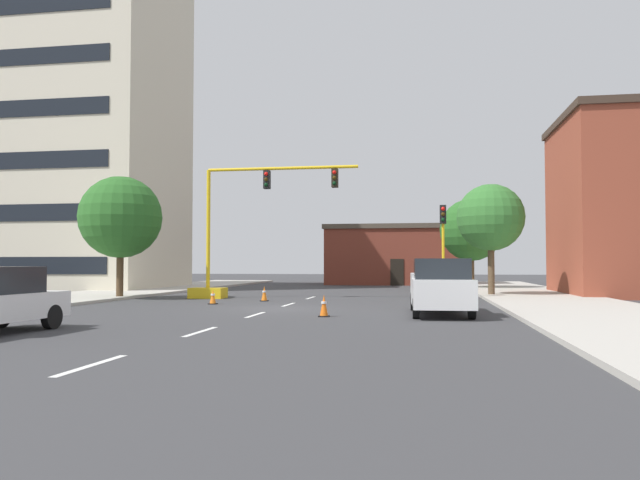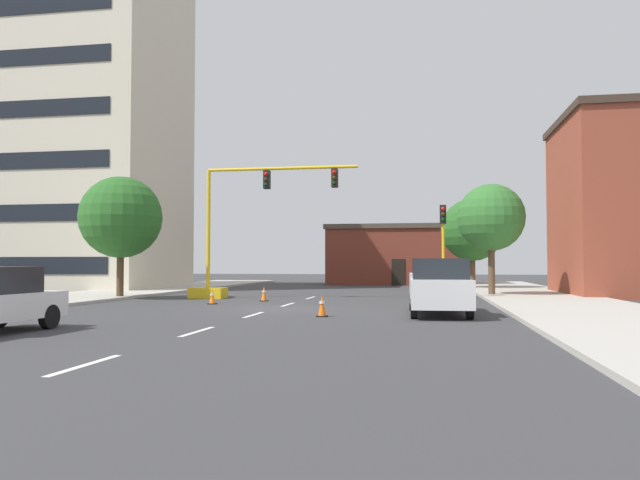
# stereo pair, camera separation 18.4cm
# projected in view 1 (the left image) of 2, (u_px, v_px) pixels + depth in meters

# --- Properties ---
(ground_plane) EXTENTS (160.00, 160.00, 0.00)m
(ground_plane) POSITION_uv_depth(u_px,v_px,m) (275.00, 309.00, 24.83)
(ground_plane) COLOR #38383A
(sidewalk_left) EXTENTS (6.00, 56.00, 0.14)m
(sidewalk_left) POSITION_uv_depth(u_px,v_px,m) (102.00, 295.00, 34.67)
(sidewalk_left) COLOR #B2ADA3
(sidewalk_left) RESTS_ON ground_plane
(sidewalk_right) EXTENTS (6.00, 56.00, 0.14)m
(sidewalk_right) POSITION_uv_depth(u_px,v_px,m) (545.00, 299.00, 30.78)
(sidewalk_right) COLOR #B2ADA3
(sidewalk_right) RESTS_ON ground_plane
(lane_stripe_seg_0) EXTENTS (0.16, 2.40, 0.01)m
(lane_stripe_seg_0) POSITION_uv_depth(u_px,v_px,m) (92.00, 365.00, 11.03)
(lane_stripe_seg_0) COLOR silver
(lane_stripe_seg_0) RESTS_ON ground_plane
(lane_stripe_seg_1) EXTENTS (0.16, 2.40, 0.01)m
(lane_stripe_seg_1) POSITION_uv_depth(u_px,v_px,m) (201.00, 332.00, 16.45)
(lane_stripe_seg_1) COLOR silver
(lane_stripe_seg_1) RESTS_ON ground_plane
(lane_stripe_seg_2) EXTENTS (0.16, 2.40, 0.01)m
(lane_stripe_seg_2) POSITION_uv_depth(u_px,v_px,m) (255.00, 315.00, 21.88)
(lane_stripe_seg_2) COLOR silver
(lane_stripe_seg_2) RESTS_ON ground_plane
(lane_stripe_seg_3) EXTENTS (0.16, 2.40, 0.01)m
(lane_stripe_seg_3) POSITION_uv_depth(u_px,v_px,m) (289.00, 305.00, 27.30)
(lane_stripe_seg_3) COLOR silver
(lane_stripe_seg_3) RESTS_ON ground_plane
(lane_stripe_seg_4) EXTENTS (0.16, 2.40, 0.01)m
(lane_stripe_seg_4) POSITION_uv_depth(u_px,v_px,m) (311.00, 298.00, 32.72)
(lane_stripe_seg_4) COLOR silver
(lane_stripe_seg_4) RESTS_ON ground_plane
(building_tall_left) EXTENTS (15.99, 11.20, 23.97)m
(building_tall_left) POSITION_uv_depth(u_px,v_px,m) (65.00, 125.00, 45.23)
(building_tall_left) COLOR beige
(building_tall_left) RESTS_ON ground_plane
(building_brick_center) EXTENTS (12.56, 8.78, 5.15)m
(building_brick_center) POSITION_uv_depth(u_px,v_px,m) (399.00, 255.00, 55.10)
(building_brick_center) COLOR brown
(building_brick_center) RESTS_ON ground_plane
(traffic_signal_gantry) EXTENTS (8.83, 1.20, 6.83)m
(traffic_signal_gantry) POSITION_uv_depth(u_px,v_px,m) (228.00, 256.00, 32.22)
(traffic_signal_gantry) COLOR yellow
(traffic_signal_gantry) RESTS_ON ground_plane
(traffic_light_pole_right) EXTENTS (0.32, 0.47, 4.80)m
(traffic_light_pole_right) POSITION_uv_depth(u_px,v_px,m) (443.00, 230.00, 31.42)
(traffic_light_pole_right) COLOR yellow
(traffic_light_pole_right) RESTS_ON ground_plane
(tree_right_mid) EXTENTS (3.69, 3.69, 6.21)m
(tree_right_mid) POSITION_uv_depth(u_px,v_px,m) (491.00, 218.00, 33.98)
(tree_right_mid) COLOR brown
(tree_right_mid) RESTS_ON ground_plane
(tree_left_near) EXTENTS (4.22, 4.22, 6.32)m
(tree_left_near) POSITION_uv_depth(u_px,v_px,m) (121.00, 217.00, 31.77)
(tree_left_near) COLOR #4C3823
(tree_left_near) RESTS_ON ground_plane
(tree_right_far) EXTENTS (4.41, 4.41, 6.41)m
(tree_right_far) POSITION_uv_depth(u_px,v_px,m) (471.00, 230.00, 43.58)
(tree_right_far) COLOR brown
(tree_right_far) RESTS_ON ground_plane
(pickup_truck_white) EXTENTS (2.19, 5.47, 1.99)m
(pickup_truck_white) POSITION_uv_depth(u_px,v_px,m) (440.00, 287.00, 21.99)
(pickup_truck_white) COLOR white
(pickup_truck_white) RESTS_ON ground_plane
(traffic_cone_roadside_a) EXTENTS (0.36, 0.36, 0.73)m
(traffic_cone_roadside_a) POSITION_uv_depth(u_px,v_px,m) (264.00, 294.00, 29.80)
(traffic_cone_roadside_a) COLOR black
(traffic_cone_roadside_a) RESTS_ON ground_plane
(traffic_cone_roadside_b) EXTENTS (0.36, 0.36, 0.67)m
(traffic_cone_roadside_b) POSITION_uv_depth(u_px,v_px,m) (213.00, 297.00, 27.58)
(traffic_cone_roadside_b) COLOR black
(traffic_cone_roadside_b) RESTS_ON ground_plane
(traffic_cone_roadside_c) EXTENTS (0.36, 0.36, 0.76)m
(traffic_cone_roadside_c) POSITION_uv_depth(u_px,v_px,m) (324.00, 306.00, 21.10)
(traffic_cone_roadside_c) COLOR black
(traffic_cone_roadside_c) RESTS_ON ground_plane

